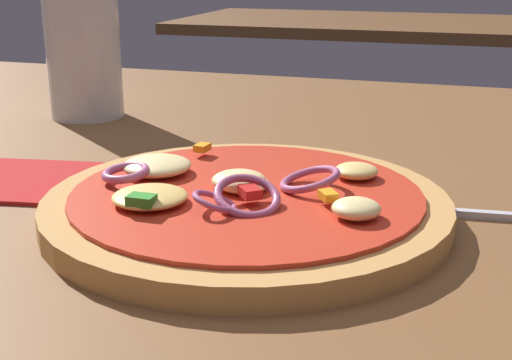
{
  "coord_description": "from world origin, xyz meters",
  "views": [
    {
      "loc": [
        0.15,
        -0.41,
        0.19
      ],
      "look_at": [
        0.02,
        0.01,
        0.05
      ],
      "focal_mm": 49.42,
      "sensor_mm": 36.0,
      "label": 1
    }
  ],
  "objects_px": {
    "beer_glass": "(84,55)",
    "napkin": "(6,180)",
    "pizza": "(244,204)",
    "fork": "(498,216)"
  },
  "relations": [
    {
      "from": "fork",
      "to": "beer_glass",
      "type": "height_order",
      "value": "beer_glass"
    },
    {
      "from": "fork",
      "to": "beer_glass",
      "type": "distance_m",
      "value": 0.45
    },
    {
      "from": "fork",
      "to": "beer_glass",
      "type": "xyz_separation_m",
      "value": [
        -0.41,
        0.18,
        0.06
      ]
    },
    {
      "from": "beer_glass",
      "to": "napkin",
      "type": "relative_size",
      "value": 1.09
    },
    {
      "from": "beer_glass",
      "to": "napkin",
      "type": "height_order",
      "value": "beer_glass"
    },
    {
      "from": "pizza",
      "to": "beer_glass",
      "type": "bearing_deg",
      "value": 137.2
    },
    {
      "from": "pizza",
      "to": "beer_glass",
      "type": "xyz_separation_m",
      "value": [
        -0.25,
        0.23,
        0.05
      ]
    },
    {
      "from": "pizza",
      "to": "napkin",
      "type": "relative_size",
      "value": 1.91
    },
    {
      "from": "pizza",
      "to": "napkin",
      "type": "distance_m",
      "value": 0.2
    },
    {
      "from": "fork",
      "to": "beer_glass",
      "type": "bearing_deg",
      "value": 155.54
    }
  ]
}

